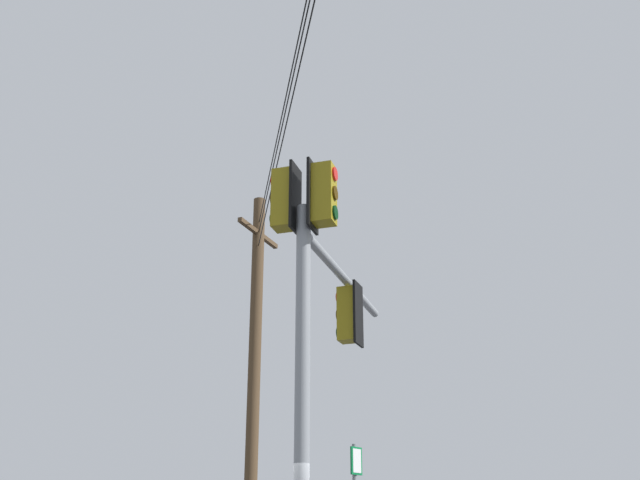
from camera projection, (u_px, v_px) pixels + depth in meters
The scene contains 2 objects.
signal_mast_assembly at pixel (318, 308), 11.17m from camera, with size 4.21×2.08×6.69m.
utility_pole_wooden at pixel (254, 385), 19.87m from camera, with size 1.98×1.09×10.60m.
Camera 1 is at (-10.67, -0.01, 1.46)m, focal length 43.95 mm.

